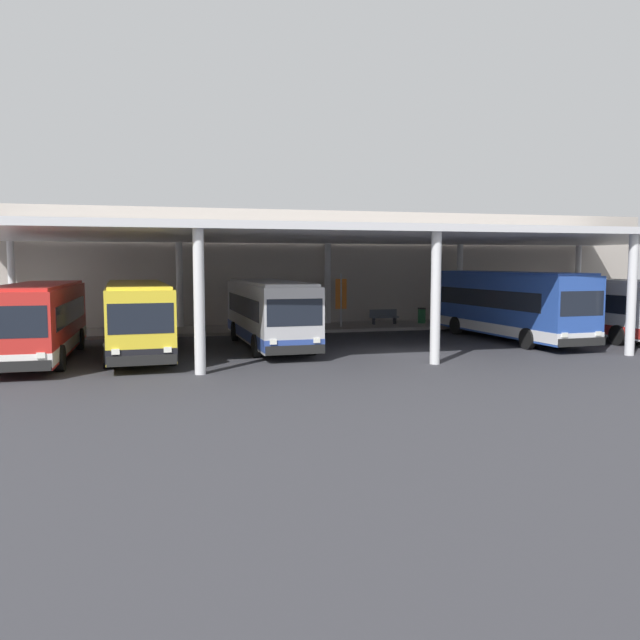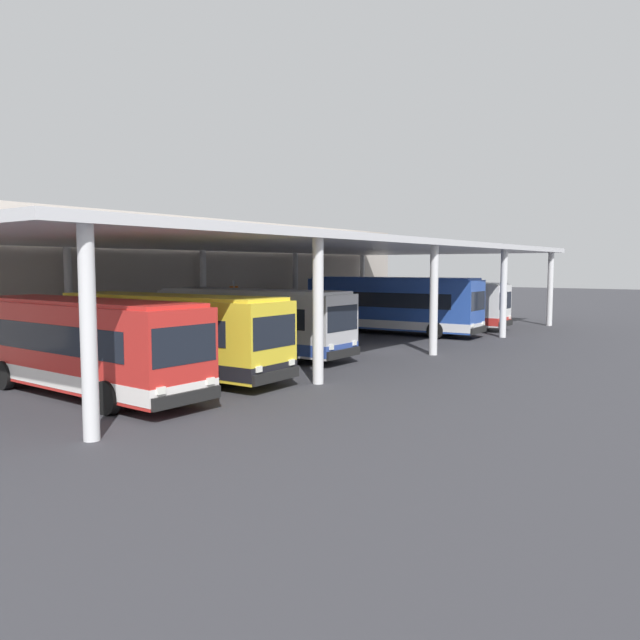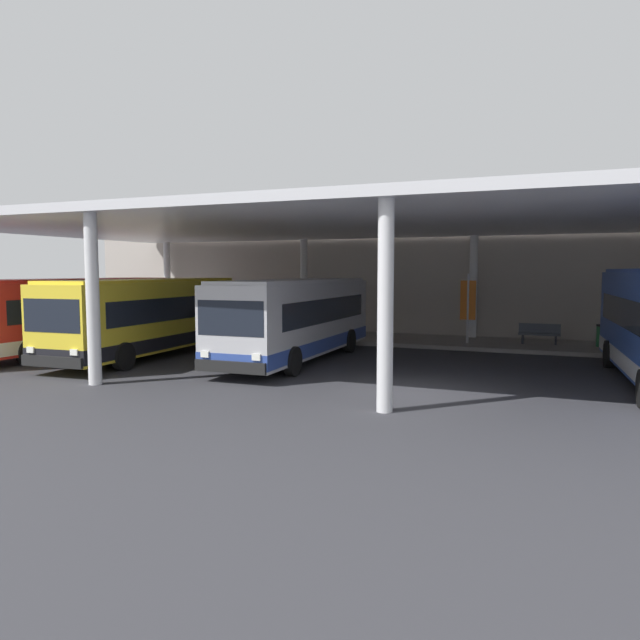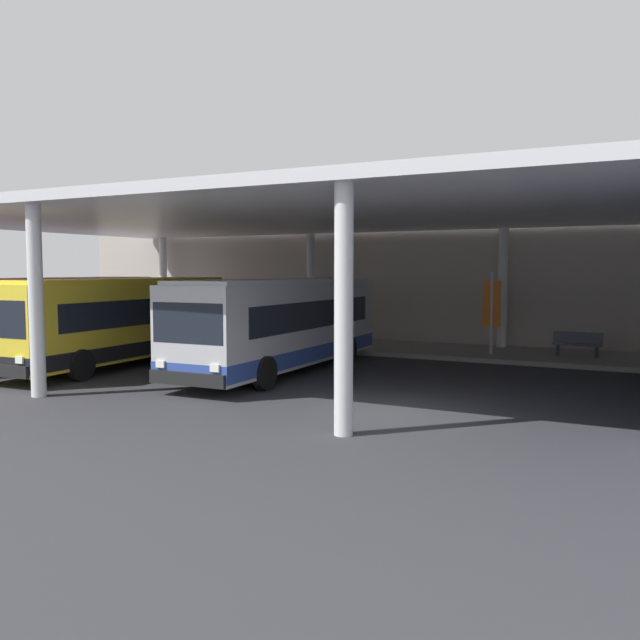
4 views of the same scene
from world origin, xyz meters
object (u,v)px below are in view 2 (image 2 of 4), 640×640
object	(u,v)px
bus_second_bay	(168,334)
trash_bin	(283,318)
bench_waiting	(258,321)
bus_nearest_bay	(82,345)
bus_far_bay	(392,305)
bus_departing	(431,304)
banner_sign	(234,304)
bus_middle_bay	(251,321)

from	to	relation	value
bus_second_bay	trash_bin	xyz separation A→B (m)	(17.32, 8.85, -0.98)
bench_waiting	bus_nearest_bay	bearing A→B (deg)	-153.89
bus_far_bay	bus_second_bay	bearing A→B (deg)	-177.19
bus_nearest_bay	bus_departing	size ratio (longest dim) A/B	1.00
bus_nearest_bay	bus_far_bay	bearing A→B (deg)	3.09
bus_far_bay	trash_bin	distance (m)	8.13
bus_second_bay	bus_departing	size ratio (longest dim) A/B	1.00
bench_waiting	trash_bin	size ratio (longest dim) A/B	1.84
bus_far_bay	bench_waiting	bearing A→B (deg)	116.14
bus_far_bay	banner_sign	world-z (taller)	bus_far_bay
bus_middle_bay	bus_departing	xyz separation A→B (m)	(17.74, -0.56, 0.00)
bus_middle_bay	bus_second_bay	bearing A→B (deg)	-167.86
bus_departing	bench_waiting	xyz separation A→B (m)	(-9.06, 8.08, -0.99)
bench_waiting	banner_sign	xyz separation A→B (m)	(-3.09, -0.88, 1.32)
bus_second_bay	bus_middle_bay	bearing A→B (deg)	12.14
bus_far_bay	banner_sign	bearing A→B (deg)	134.73
bench_waiting	bus_second_bay	bearing A→B (deg)	-149.08
bus_departing	bus_nearest_bay	bearing A→B (deg)	-177.83
bus_departing	trash_bin	size ratio (longest dim) A/B	10.82
bus_far_bay	bench_waiting	world-z (taller)	bus_far_bay
banner_sign	bench_waiting	bearing A→B (deg)	15.86
banner_sign	bus_middle_bay	bearing A→B (deg)	-130.10
bus_nearest_bay	bench_waiting	size ratio (longest dim) A/B	5.87
bus_far_bay	bench_waiting	xyz separation A→B (m)	(-3.88, 7.91, -1.18)
bus_second_bay	bench_waiting	bearing A→B (deg)	30.92
bench_waiting	banner_sign	distance (m)	3.47
bus_nearest_bay	bus_second_bay	xyz separation A→B (m)	(3.89, 0.30, 0.00)
bus_departing	trash_bin	distance (m)	10.42
bus_second_bay	bus_far_bay	world-z (taller)	bus_far_bay
bus_nearest_bay	banner_sign	size ratio (longest dim) A/B	3.30
bus_nearest_bay	bus_far_bay	xyz separation A→B (m)	(22.50, 1.22, 0.19)
bus_middle_bay	bus_far_bay	size ratio (longest dim) A/B	0.92
bus_nearest_bay	banner_sign	world-z (taller)	banner_sign
bus_nearest_bay	bus_second_bay	distance (m)	3.90
bench_waiting	trash_bin	distance (m)	2.59
bus_middle_bay	bus_departing	size ratio (longest dim) A/B	1.00
bus_second_bay	bench_waiting	distance (m)	17.20
bus_far_bay	banner_sign	xyz separation A→B (m)	(-6.97, 7.04, 0.14)
bus_second_bay	trash_bin	bearing A→B (deg)	27.07
bus_middle_bay	bench_waiting	xyz separation A→B (m)	(8.68, 7.52, -0.99)
bus_second_bay	banner_sign	bearing A→B (deg)	34.31
bus_middle_bay	bench_waiting	size ratio (longest dim) A/B	5.88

